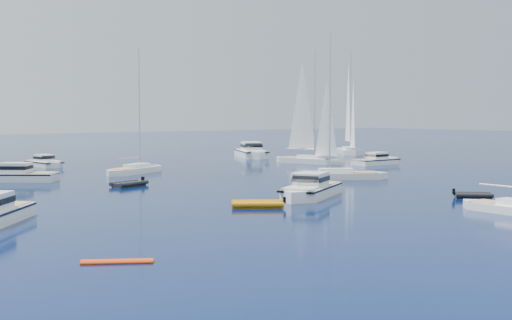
# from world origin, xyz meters

# --- Properties ---
(motor_cruiser_centre) EXTENTS (9.74, 7.27, 2.51)m
(motor_cruiser_centre) POSITION_xyz_m (-8.86, 15.50, 0.00)
(motor_cruiser_centre) COLOR silver
(motor_cruiser_centre) RESTS_ON ground
(motor_cruiser_far_r) EXTENTS (8.07, 2.56, 2.11)m
(motor_cruiser_far_r) POSITION_xyz_m (21.42, 35.40, 0.00)
(motor_cruiser_far_r) COLOR white
(motor_cruiser_far_r) RESTS_ON ground
(motor_cruiser_far_l) EXTENTS (8.75, 7.87, 2.37)m
(motor_cruiser_far_l) POSITION_xyz_m (-23.38, 42.56, 0.00)
(motor_cruiser_far_l) COLOR silver
(motor_cruiser_far_l) RESTS_ON ground
(motor_cruiser_distant) EXTENTS (8.23, 12.03, 3.05)m
(motor_cruiser_distant) POSITION_xyz_m (17.28, 57.17, 0.00)
(motor_cruiser_distant) COLOR white
(motor_cruiser_distant) RESTS_ON ground
(motor_cruiser_horizon) EXTENTS (3.09, 7.77, 1.99)m
(motor_cruiser_horizon) POSITION_xyz_m (-14.43, 58.66, 0.00)
(motor_cruiser_horizon) COLOR silver
(motor_cruiser_horizon) RESTS_ON ground
(sailboat_mid_r) EXTENTS (10.12, 8.28, 15.39)m
(sailboat_mid_r) POSITION_xyz_m (3.58, 24.62, 0.00)
(sailboat_mid_r) COLOR silver
(sailboat_mid_r) RESTS_ON ground
(sailboat_centre) EXTENTS (9.98, 6.86, 14.57)m
(sailboat_centre) POSITION_xyz_m (-9.80, 43.35, 0.00)
(sailboat_centre) COLOR silver
(sailboat_centre) RESTS_ON ground
(sailboat_sails_r) EXTENTS (5.54, 11.06, 15.73)m
(sailboat_sails_r) POSITION_xyz_m (15.91, 42.97, 0.00)
(sailboat_sails_r) COLOR silver
(sailboat_sails_r) RESTS_ON ground
(sailboat_sails_far) EXTENTS (9.39, 11.52, 17.51)m
(sailboat_sails_far) POSITION_xyz_m (35.92, 54.66, 0.00)
(sailboat_sails_far) COLOR silver
(sailboat_sails_far) RESTS_ON ground
(tender_yellow) EXTENTS (4.32, 3.94, 0.95)m
(tender_yellow) POSITION_xyz_m (-15.71, 13.57, 0.00)
(tender_yellow) COLOR #C2740B
(tender_yellow) RESTS_ON ground
(tender_grey_near) EXTENTS (3.33, 3.32, 0.95)m
(tender_grey_near) POSITION_xyz_m (0.86, 7.22, 0.00)
(tender_grey_near) COLOR black
(tender_grey_near) RESTS_ON ground
(tender_grey_far) EXTENTS (4.08, 3.04, 0.95)m
(tender_grey_far) POSITION_xyz_m (-16.46, 31.74, 0.00)
(tender_grey_far) COLOR black
(tender_grey_far) RESTS_ON ground
(kayak_orange) EXTENTS (2.98, 2.17, 0.30)m
(kayak_orange) POSITION_xyz_m (-31.40, 3.59, 0.00)
(kayak_orange) COLOR red
(kayak_orange) RESTS_ON ground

